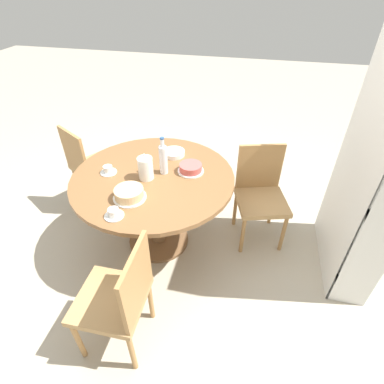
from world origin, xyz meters
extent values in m
plane|color=#B2A893|center=(0.00, 0.00, 0.00)|extent=(14.00, 14.00, 0.00)
cylinder|color=brown|center=(0.00, 0.00, 0.01)|extent=(0.55, 0.55, 0.03)
cylinder|color=brown|center=(0.00, 0.00, 0.37)|extent=(0.13, 0.13, 0.68)
cylinder|color=brown|center=(0.00, 0.00, 0.73)|extent=(1.30, 1.30, 0.04)
cylinder|color=#A87A47|center=(-0.04, 0.76, 0.20)|extent=(0.03, 0.03, 0.41)
cylinder|color=#A87A47|center=(-0.14, 1.11, 0.20)|extent=(0.03, 0.03, 0.41)
cylinder|color=#A87A47|center=(-0.38, 0.66, 0.20)|extent=(0.03, 0.03, 0.41)
cylinder|color=#A87A47|center=(-0.49, 1.01, 0.20)|extent=(0.03, 0.03, 0.41)
cube|color=tan|center=(-0.26, 0.89, 0.43)|extent=(0.52, 0.52, 0.04)
cube|color=#A87A47|center=(-0.45, 0.83, 0.67)|extent=(0.14, 0.39, 0.43)
cylinder|color=#A87A47|center=(-0.54, -0.55, 0.20)|extent=(0.03, 0.03, 0.41)
cylinder|color=#A87A47|center=(-0.72, -0.85, 0.20)|extent=(0.03, 0.03, 0.41)
cylinder|color=#A87A47|center=(-0.23, -0.73, 0.20)|extent=(0.03, 0.03, 0.41)
cylinder|color=#A87A47|center=(-0.41, -1.04, 0.20)|extent=(0.03, 0.03, 0.41)
cube|color=tan|center=(-0.47, -0.79, 0.43)|extent=(0.58, 0.58, 0.04)
cube|color=#A87A47|center=(-0.31, -0.89, 0.67)|extent=(0.23, 0.36, 0.43)
cylinder|color=#A87A47|center=(0.75, -0.17, 0.20)|extent=(0.03, 0.03, 0.41)
cylinder|color=#A87A47|center=(1.11, -0.17, 0.20)|extent=(0.03, 0.03, 0.41)
cylinder|color=#A87A47|center=(0.74, 0.19, 0.20)|extent=(0.03, 0.03, 0.41)
cylinder|color=#A87A47|center=(1.10, 0.19, 0.20)|extent=(0.03, 0.03, 0.41)
cube|color=tan|center=(0.92, 0.01, 0.43)|extent=(0.43, 0.43, 0.04)
cube|color=#A87A47|center=(0.92, 0.21, 0.67)|extent=(0.40, 0.03, 0.43)
cube|color=silver|center=(-0.55, 1.60, 0.93)|extent=(0.04, 0.28, 1.86)
cube|color=silver|center=(-0.13, 1.47, 0.93)|extent=(0.87, 0.02, 1.86)
cube|color=silver|center=(-0.13, 1.60, 0.02)|extent=(0.80, 0.27, 0.04)
cube|color=silver|center=(-0.13, 1.60, 0.46)|extent=(0.80, 0.27, 0.04)
cube|color=silver|center=(-0.13, 1.60, 0.93)|extent=(0.80, 0.27, 0.04)
cube|color=teal|center=(0.11, 1.59, 0.23)|extent=(0.31, 0.21, 0.39)
cube|color=#28703D|center=(-0.37, 1.59, 0.21)|extent=(0.31, 0.21, 0.35)
cube|color=#28703D|center=(0.09, 1.59, 0.66)|extent=(0.35, 0.21, 0.35)
cube|color=orange|center=(-0.35, 1.59, 0.64)|extent=(0.35, 0.21, 0.31)
cube|color=beige|center=(-0.36, 1.59, 1.13)|extent=(0.34, 0.21, 0.36)
cylinder|color=white|center=(0.04, -0.04, 0.83)|extent=(0.12, 0.12, 0.18)
cone|color=white|center=(0.04, -0.04, 0.93)|extent=(0.10, 0.10, 0.02)
sphere|color=white|center=(0.04, -0.04, 0.95)|extent=(0.02, 0.02, 0.02)
cylinder|color=silver|center=(-0.07, 0.07, 0.86)|extent=(0.07, 0.07, 0.23)
cylinder|color=silver|center=(-0.07, 0.07, 1.01)|extent=(0.03, 0.03, 0.07)
cylinder|color=#2D5184|center=(-0.07, 0.07, 1.05)|extent=(0.03, 0.03, 0.01)
cylinder|color=white|center=(0.31, -0.07, 0.75)|extent=(0.24, 0.24, 0.01)
cylinder|color=#DBB784|center=(0.31, -0.07, 0.79)|extent=(0.21, 0.21, 0.07)
cylinder|color=white|center=(-0.13, 0.28, 0.75)|extent=(0.21, 0.21, 0.01)
cylinder|color=#C65651|center=(-0.13, 0.28, 0.78)|extent=(0.18, 0.18, 0.06)
cylinder|color=silver|center=(0.04, -0.36, 0.75)|extent=(0.13, 0.13, 0.01)
cylinder|color=white|center=(0.04, -0.36, 0.78)|extent=(0.07, 0.07, 0.05)
cylinder|color=silver|center=(0.51, -0.10, 0.75)|extent=(0.13, 0.13, 0.01)
cylinder|color=white|center=(0.51, -0.10, 0.78)|extent=(0.07, 0.07, 0.05)
cylinder|color=white|center=(-0.35, 0.08, 0.75)|extent=(0.19, 0.19, 0.01)
cylinder|color=white|center=(-0.35, 0.08, 0.76)|extent=(0.19, 0.19, 0.01)
cylinder|color=white|center=(-0.35, 0.08, 0.77)|extent=(0.19, 0.19, 0.01)
cylinder|color=white|center=(-0.35, 0.08, 0.78)|extent=(0.19, 0.19, 0.01)
camera|label=1|loc=(1.85, 0.74, 2.09)|focal=28.00mm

